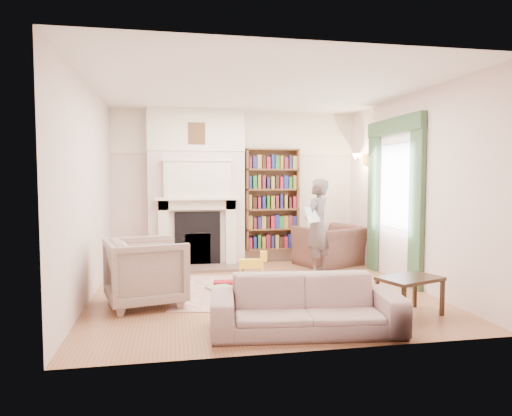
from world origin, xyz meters
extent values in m
plane|color=brown|center=(0.00, 0.00, 0.00)|extent=(4.50, 4.50, 0.00)
plane|color=white|center=(0.00, 0.00, 2.80)|extent=(4.50, 4.50, 0.00)
plane|color=white|center=(0.00, 2.25, 1.40)|extent=(4.50, 0.00, 4.50)
plane|color=white|center=(0.00, -2.25, 1.40)|extent=(4.50, 0.00, 4.50)
plane|color=white|center=(-2.25, 0.00, 1.40)|extent=(0.00, 4.50, 4.50)
plane|color=white|center=(2.25, 0.00, 1.40)|extent=(0.00, 4.50, 4.50)
cube|color=white|center=(-0.75, 2.08, 1.40)|extent=(1.70, 0.35, 2.80)
cube|color=silver|center=(-0.75, 1.79, 1.22)|extent=(1.47, 0.24, 0.05)
cube|color=black|center=(-0.75, 1.88, 0.50)|extent=(0.80, 0.06, 0.96)
cube|color=silver|center=(-0.75, 1.81, 1.55)|extent=(1.15, 0.18, 0.62)
cube|color=brown|center=(0.65, 2.12, 1.18)|extent=(1.00, 0.24, 1.85)
cube|color=silver|center=(2.23, 0.40, 1.45)|extent=(0.02, 0.90, 1.30)
cube|color=#2F482E|center=(2.20, -0.30, 1.20)|extent=(0.07, 0.32, 2.40)
cube|color=#2F482E|center=(2.20, 1.10, 1.20)|extent=(0.07, 0.32, 2.40)
cube|color=#2F482E|center=(2.19, 0.40, 2.38)|extent=(0.09, 1.70, 0.24)
cube|color=beige|center=(0.17, -0.06, 0.01)|extent=(2.88, 2.40, 0.01)
imported|color=#4A3127|center=(1.61, 1.60, 0.35)|extent=(1.38, 1.31, 0.71)
imported|color=beige|center=(-1.52, -0.42, 0.42)|extent=(1.12, 1.10, 0.84)
imported|color=#AA988C|center=(0.16, -1.73, 0.28)|extent=(2.02, 0.98, 0.57)
imported|color=#4F433F|center=(1.16, 1.00, 0.78)|extent=(0.67, 0.66, 1.57)
cube|color=beige|center=(1.01, 0.80, 0.99)|extent=(0.34, 0.33, 0.25)
cylinder|color=#B4B7BC|center=(-1.40, 1.57, 0.28)|extent=(0.30, 0.30, 0.55)
cube|color=#E0DC4F|center=(-0.53, 0.14, 0.03)|extent=(0.43, 0.43, 0.03)
cube|color=#A31225|center=(-0.45, 0.43, 0.04)|extent=(0.30, 0.20, 0.05)
cube|color=red|center=(0.04, -0.51, 0.02)|extent=(0.30, 0.30, 0.02)
cube|color=red|center=(0.15, -0.26, 0.02)|extent=(0.25, 0.20, 0.02)
cube|color=red|center=(0.42, -0.36, 0.02)|extent=(0.29, 0.27, 0.02)
camera|label=1|loc=(-1.19, -6.18, 1.61)|focal=32.00mm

